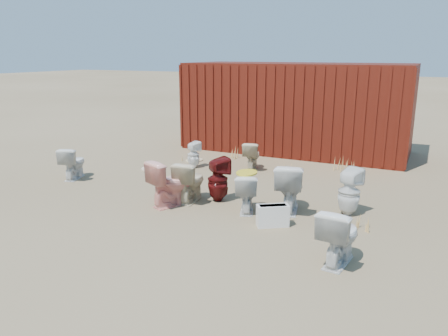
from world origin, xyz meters
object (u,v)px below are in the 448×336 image
at_px(toilet_front_a, 73,163).
at_px(toilet_front_c, 289,187).
at_px(toilet_front_e, 339,236).
at_px(toilet_back_yellowlid, 246,193).
at_px(shipping_container, 296,107).
at_px(toilet_back_a, 194,155).
at_px(loose_tank, 273,216).
at_px(toilet_back_beige_left, 252,155).
at_px(toilet_back_beige_right, 190,181).
at_px(toilet_front_maroon, 218,180).
at_px(toilet_back_e, 349,192).
at_px(toilet_front_pink, 171,183).

distance_m(toilet_front_a, toilet_front_c, 4.85).
height_order(toilet_front_e, toilet_back_yellowlid, toilet_front_e).
xyz_separation_m(shipping_container, toilet_back_a, (-1.59, -3.00, -0.88)).
distance_m(toilet_back_yellowlid, loose_tank, 0.79).
bearing_deg(toilet_front_a, toilet_back_beige_left, -159.68).
bearing_deg(toilet_front_e, toilet_back_beige_right, -16.80).
relative_size(shipping_container, toilet_front_maroon, 7.28).
bearing_deg(toilet_front_e, toilet_back_a, -32.92).
bearing_deg(toilet_front_a, shipping_container, -142.13).
distance_m(toilet_front_c, toilet_back_e, 1.00).
xyz_separation_m(toilet_front_c, toilet_front_maroon, (-1.34, -0.08, -0.02)).
bearing_deg(loose_tank, toilet_front_a, 138.49).
bearing_deg(toilet_front_maroon, loose_tank, -171.90).
xyz_separation_m(toilet_front_a, toilet_back_a, (1.88, 1.96, -0.03)).
height_order(toilet_front_c, toilet_front_e, toilet_front_c).
bearing_deg(toilet_back_yellowlid, toilet_back_beige_right, -23.92).
xyz_separation_m(toilet_front_e, toilet_back_e, (-0.22, 1.86, 0.02)).
xyz_separation_m(shipping_container, toilet_front_e, (2.56, -6.46, -0.82)).
bearing_deg(toilet_back_a, toilet_front_maroon, 150.43).
bearing_deg(shipping_container, toilet_front_pink, -96.34).
relative_size(toilet_front_a, toilet_back_yellowlid, 1.03).
relative_size(toilet_front_pink, loose_tank, 1.68).
xyz_separation_m(toilet_front_c, toilet_front_e, (1.18, -1.61, -0.05)).
height_order(toilet_front_a, toilet_back_a, toilet_front_a).
relative_size(toilet_front_e, loose_tank, 1.54).
bearing_deg(toilet_back_e, toilet_back_beige_right, 30.08).
bearing_deg(toilet_front_pink, toilet_back_beige_right, -93.45).
bearing_deg(toilet_back_beige_left, toilet_front_pink, 71.35).
xyz_separation_m(toilet_front_c, toilet_back_e, (0.96, 0.25, -0.02)).
distance_m(shipping_container, toilet_front_a, 6.12).
bearing_deg(toilet_front_a, toilet_front_maroon, 163.44).
xyz_separation_m(toilet_front_maroon, toilet_back_a, (-1.62, 1.92, -0.09)).
relative_size(toilet_front_e, toilet_back_a, 1.21).
bearing_deg(shipping_container, toilet_back_a, -117.83).
relative_size(toilet_front_a, toilet_back_e, 0.86).
xyz_separation_m(toilet_back_a, loose_tank, (2.95, -2.64, -0.14)).
distance_m(toilet_front_e, toilet_back_yellowlid, 2.22).
height_order(shipping_container, toilet_front_c, shipping_container).
height_order(toilet_back_yellowlid, loose_tank, toilet_back_yellowlid).
height_order(toilet_front_a, toilet_front_maroon, toilet_front_maroon).
bearing_deg(toilet_front_maroon, toilet_front_pink, 77.79).
distance_m(toilet_front_a, toilet_back_a, 2.72).
xyz_separation_m(toilet_front_a, toilet_front_e, (6.02, -1.50, 0.03)).
xyz_separation_m(shipping_container, toilet_back_beige_right, (-0.43, -5.15, -0.82)).
distance_m(toilet_front_a, toilet_back_yellowlid, 4.20).
bearing_deg(loose_tank, toilet_back_beige_left, 84.23).
bearing_deg(toilet_back_e, toilet_back_a, -3.26).
relative_size(toilet_front_c, loose_tank, 1.72).
xyz_separation_m(toilet_front_pink, toilet_back_yellowlid, (1.34, 0.29, -0.08)).
distance_m(toilet_front_pink, toilet_back_beige_left, 3.00).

